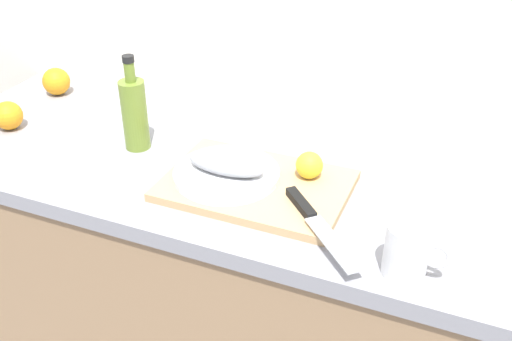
% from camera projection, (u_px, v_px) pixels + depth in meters
% --- Properties ---
extents(kitchen_counter, '(2.00, 0.60, 0.90)m').
position_uv_depth(kitchen_counter, '(290.00, 320.00, 1.62)').
color(kitchen_counter, '#9E7A56').
rests_on(kitchen_counter, ground_plane).
extents(cutting_board, '(0.42, 0.28, 0.02)m').
position_uv_depth(cutting_board, '(256.00, 185.00, 1.35)').
color(cutting_board, tan).
rests_on(cutting_board, kitchen_counter).
extents(white_plate, '(0.24, 0.24, 0.01)m').
position_uv_depth(white_plate, '(227.00, 174.00, 1.36)').
color(white_plate, white).
rests_on(white_plate, cutting_board).
extents(fish_fillet, '(0.18, 0.08, 0.04)m').
position_uv_depth(fish_fillet, '(226.00, 164.00, 1.35)').
color(fish_fillet, gray).
rests_on(fish_fillet, white_plate).
extents(chef_knife, '(0.22, 0.23, 0.02)m').
position_uv_depth(chef_knife, '(312.00, 217.00, 1.21)').
color(chef_knife, silver).
rests_on(chef_knife, cutting_board).
extents(lemon_0, '(0.06, 0.06, 0.06)m').
position_uv_depth(lemon_0, '(309.00, 166.00, 1.35)').
color(lemon_0, yellow).
rests_on(lemon_0, cutting_board).
extents(olive_oil_bottle, '(0.06, 0.06, 0.25)m').
position_uv_depth(olive_oil_bottle, '(134.00, 113.00, 1.48)').
color(olive_oil_bottle, olive).
rests_on(olive_oil_bottle, kitchen_counter).
extents(coffee_mug_2, '(0.12, 0.08, 0.11)m').
position_uv_depth(coffee_mug_2, '(408.00, 251.00, 1.08)').
color(coffee_mug_2, white).
rests_on(coffee_mug_2, kitchen_counter).
extents(orange_1, '(0.08, 0.08, 0.08)m').
position_uv_depth(orange_1, '(8.00, 115.00, 1.60)').
color(orange_1, orange).
rests_on(orange_1, kitchen_counter).
extents(orange_2, '(0.08, 0.08, 0.08)m').
position_uv_depth(orange_2, '(56.00, 81.00, 1.79)').
color(orange_2, orange).
rests_on(orange_2, kitchen_counter).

